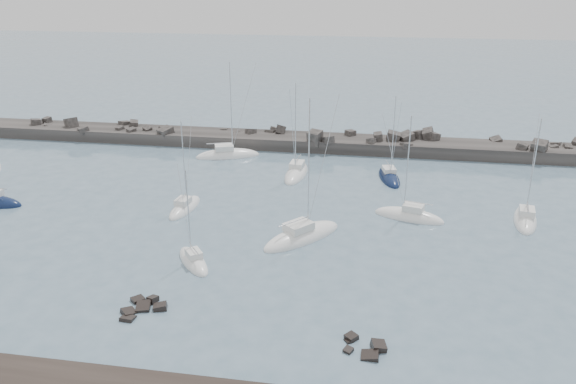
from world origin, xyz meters
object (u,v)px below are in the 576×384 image
object	(u,v)px
sailboat_4	(193,262)
sailboat_8	(409,217)
sailboat_9	(525,220)
sailboat_3	(228,156)
sailboat_5	(296,174)
sailboat_7	(389,178)
sailboat_6	(302,237)
sailboat_2	(185,208)

from	to	relation	value
sailboat_4	sailboat_8	world-z (taller)	sailboat_8
sailboat_4	sailboat_9	distance (m)	36.09
sailboat_3	sailboat_9	distance (m)	41.80
sailboat_3	sailboat_8	bearing A→B (deg)	-35.31
sailboat_5	sailboat_8	world-z (taller)	sailboat_5
sailboat_3	sailboat_7	size ratio (longest dim) A/B	1.24
sailboat_3	sailboat_8	xyz separation A→B (m)	(25.67, -18.19, -0.00)
sailboat_4	sailboat_8	distance (m)	24.59
sailboat_3	sailboat_6	distance (m)	29.12
sailboat_6	sailboat_9	world-z (taller)	sailboat_6
sailboat_2	sailboat_6	bearing A→B (deg)	-20.28
sailboat_3	sailboat_6	size ratio (longest dim) A/B	0.96
sailboat_7	sailboat_9	size ratio (longest dim) A/B	0.97
sailboat_7	sailboat_8	world-z (taller)	sailboat_8
sailboat_2	sailboat_4	xyz separation A→B (m)	(5.05, -12.14, 0.00)
sailboat_8	sailboat_6	bearing A→B (deg)	-147.66
sailboat_2	sailboat_3	world-z (taller)	sailboat_3
sailboat_4	sailboat_9	world-z (taller)	sailboat_9
sailboat_9	sailboat_6	bearing A→B (deg)	-160.91
sailboat_4	sailboat_6	world-z (taller)	sailboat_6
sailboat_5	sailboat_7	world-z (taller)	sailboat_5
sailboat_7	sailboat_2	bearing A→B (deg)	-148.59
sailboat_3	sailboat_9	xyz separation A→B (m)	(38.17, -17.03, 0.00)
sailboat_6	sailboat_9	bearing A→B (deg)	19.09
sailboat_5	sailboat_9	size ratio (longest dim) A/B	1.10
sailboat_2	sailboat_7	xyz separation A→B (m)	(23.23, 14.19, -0.00)
sailboat_5	sailboat_7	distance (m)	12.32
sailboat_2	sailboat_7	world-z (taller)	sailboat_7
sailboat_8	sailboat_9	distance (m)	12.55
sailboat_7	sailboat_8	bearing A→B (deg)	-80.21
sailboat_2	sailboat_3	distance (m)	19.87
sailboat_9	sailboat_2	bearing A→B (deg)	-175.72
sailboat_4	sailboat_3	bearing A→B (deg)	99.46
sailboat_5	sailboat_6	size ratio (longest dim) A/B	0.87
sailboat_3	sailboat_5	bearing A→B (deg)	-28.94
sailboat_2	sailboat_9	size ratio (longest dim) A/B	0.90
sailboat_7	sailboat_9	bearing A→B (deg)	-37.75
sailboat_4	sailboat_7	xyz separation A→B (m)	(18.18, 26.32, -0.01)
sailboat_6	sailboat_3	bearing A→B (deg)	120.19
sailboat_8	sailboat_4	bearing A→B (deg)	-145.81
sailboat_7	sailboat_9	xyz separation A→B (m)	(14.66, -11.35, 0.02)
sailboat_4	sailboat_2	bearing A→B (deg)	112.59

